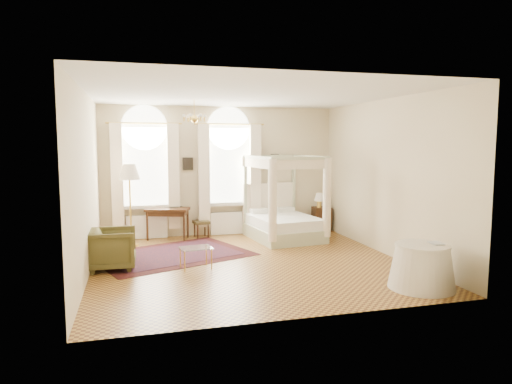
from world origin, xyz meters
TOP-DOWN VIEW (x-y plane):
  - ground at (0.00, 0.00)m, footprint 6.00×6.00m
  - room_walls at (0.00, 0.00)m, footprint 6.00×6.00m
  - window_left at (-1.90, 2.87)m, footprint 1.62×0.27m
  - window_right at (0.20, 2.87)m, footprint 1.62×0.27m
  - chandelier at (-0.90, 1.20)m, footprint 0.51×0.45m
  - wall_pictures at (0.09, 2.97)m, footprint 2.54×0.03m
  - canopy_bed at (1.38, 1.96)m, footprint 1.77×2.08m
  - nightstand at (2.70, 2.70)m, footprint 0.49×0.45m
  - nightstand_lamp at (2.60, 2.64)m, footprint 0.27×0.27m
  - writing_desk at (-1.40, 2.70)m, footprint 1.15×0.84m
  - laptop at (-1.21, 2.78)m, footprint 0.39×0.33m
  - stool at (-0.57, 2.70)m, footprint 0.42×0.42m
  - armchair at (-2.60, 0.23)m, footprint 0.87×0.85m
  - coffee_table at (-1.08, -0.15)m, footprint 0.65×0.49m
  - floor_lamp at (-2.28, 2.18)m, footprint 0.49×0.49m
  - oriental_rug at (-1.44, 1.05)m, footprint 3.70×3.20m
  - side_table at (2.34, -2.28)m, footprint 1.07×1.07m
  - book at (2.48, -2.30)m, footprint 0.21×0.27m

SIDE VIEW (x-z plane):
  - ground at x=0.00m, z-range 0.00..0.00m
  - oriental_rug at x=-1.44m, z-range 0.00..0.01m
  - nightstand at x=2.70m, z-range 0.00..0.65m
  - stool at x=-0.57m, z-range 0.14..0.57m
  - side_table at x=2.34m, z-range -0.01..0.73m
  - coffee_table at x=-1.08m, z-range 0.16..0.57m
  - armchair at x=-2.60m, z-range 0.00..0.77m
  - canopy_bed at x=1.38m, z-range -0.56..1.50m
  - writing_desk at x=-1.40m, z-range 0.27..1.05m
  - book at x=2.48m, z-range 0.73..0.76m
  - laptop at x=-1.21m, z-range 0.77..0.80m
  - nightstand_lamp at x=2.60m, z-range 0.71..1.11m
  - window_left at x=-1.90m, z-range -0.16..3.13m
  - window_right at x=0.20m, z-range -0.16..3.13m
  - floor_lamp at x=-2.28m, z-range 0.67..2.57m
  - wall_pictures at x=0.09m, z-range 1.70..2.09m
  - room_walls at x=0.00m, z-range -1.02..4.98m
  - chandelier at x=-0.90m, z-range 2.66..3.16m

